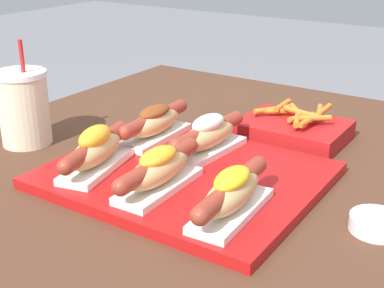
{
  "coord_description": "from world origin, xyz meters",
  "views": [
    {
      "loc": [
        0.4,
        -0.77,
        1.12
      ],
      "look_at": [
        -0.05,
        -0.08,
        0.79
      ],
      "focal_mm": 50.0,
      "sensor_mm": 36.0,
      "label": 1
    }
  ],
  "objects_px": {
    "hot_dog_2": "(232,193)",
    "fries_basket": "(294,129)",
    "hot_dog_1": "(159,169)",
    "hot_dog_3": "(155,123)",
    "serving_tray": "(185,175)",
    "sauce_bowl": "(377,223)",
    "hot_dog_0": "(96,150)",
    "hot_dog_4": "(208,135)",
    "drink_cup": "(24,108)"
  },
  "relations": [
    {
      "from": "sauce_bowl",
      "to": "drink_cup",
      "type": "bearing_deg",
      "value": -176.28
    },
    {
      "from": "hot_dog_1",
      "to": "drink_cup",
      "type": "relative_size",
      "value": 1.01
    },
    {
      "from": "sauce_bowl",
      "to": "hot_dog_2",
      "type": "bearing_deg",
      "value": -150.69
    },
    {
      "from": "hot_dog_1",
      "to": "drink_cup",
      "type": "distance_m",
      "value": 0.36
    },
    {
      "from": "hot_dog_4",
      "to": "sauce_bowl",
      "type": "xyz_separation_m",
      "value": [
        0.32,
        -0.07,
        -0.04
      ]
    },
    {
      "from": "hot_dog_3",
      "to": "drink_cup",
      "type": "height_order",
      "value": "drink_cup"
    },
    {
      "from": "hot_dog_0",
      "to": "hot_dog_3",
      "type": "xyz_separation_m",
      "value": [
        -0.0,
        0.16,
        -0.0
      ]
    },
    {
      "from": "hot_dog_0",
      "to": "hot_dog_2",
      "type": "xyz_separation_m",
      "value": [
        0.26,
        -0.01,
        -0.0
      ]
    },
    {
      "from": "hot_dog_2",
      "to": "hot_dog_4",
      "type": "xyz_separation_m",
      "value": [
        -0.14,
        0.17,
        0.0
      ]
    },
    {
      "from": "drink_cup",
      "to": "fries_basket",
      "type": "bearing_deg",
      "value": 36.06
    },
    {
      "from": "hot_dog_3",
      "to": "hot_dog_4",
      "type": "xyz_separation_m",
      "value": [
        0.12,
        -0.0,
        0.0
      ]
    },
    {
      "from": "drink_cup",
      "to": "hot_dog_4",
      "type": "bearing_deg",
      "value": 18.48
    },
    {
      "from": "hot_dog_0",
      "to": "hot_dog_1",
      "type": "bearing_deg",
      "value": -1.56
    },
    {
      "from": "hot_dog_3",
      "to": "drink_cup",
      "type": "xyz_separation_m",
      "value": [
        -0.22,
        -0.12,
        0.02
      ]
    },
    {
      "from": "hot_dog_2",
      "to": "serving_tray",
      "type": "bearing_deg",
      "value": 147.48
    },
    {
      "from": "sauce_bowl",
      "to": "fries_basket",
      "type": "xyz_separation_m",
      "value": [
        -0.24,
        0.27,
        0.01
      ]
    },
    {
      "from": "hot_dog_4",
      "to": "hot_dog_0",
      "type": "bearing_deg",
      "value": -126.48
    },
    {
      "from": "serving_tray",
      "to": "hot_dog_3",
      "type": "relative_size",
      "value": 2.09
    },
    {
      "from": "hot_dog_3",
      "to": "sauce_bowl",
      "type": "height_order",
      "value": "hot_dog_3"
    },
    {
      "from": "hot_dog_2",
      "to": "drink_cup",
      "type": "xyz_separation_m",
      "value": [
        -0.49,
        0.06,
        0.02
      ]
    },
    {
      "from": "hot_dog_0",
      "to": "sauce_bowl",
      "type": "bearing_deg",
      "value": 11.39
    },
    {
      "from": "hot_dog_2",
      "to": "drink_cup",
      "type": "distance_m",
      "value": 0.49
    },
    {
      "from": "hot_dog_1",
      "to": "fries_basket",
      "type": "height_order",
      "value": "hot_dog_1"
    },
    {
      "from": "hot_dog_1",
      "to": "hot_dog_3",
      "type": "relative_size",
      "value": 1.0
    },
    {
      "from": "hot_dog_1",
      "to": "fries_basket",
      "type": "distance_m",
      "value": 0.36
    },
    {
      "from": "hot_dog_2",
      "to": "fries_basket",
      "type": "bearing_deg",
      "value": 99.7
    },
    {
      "from": "sauce_bowl",
      "to": "drink_cup",
      "type": "relative_size",
      "value": 0.37
    },
    {
      "from": "serving_tray",
      "to": "hot_dog_0",
      "type": "relative_size",
      "value": 2.14
    },
    {
      "from": "serving_tray",
      "to": "fries_basket",
      "type": "height_order",
      "value": "fries_basket"
    },
    {
      "from": "hot_dog_3",
      "to": "hot_dog_2",
      "type": "bearing_deg",
      "value": -33.32
    },
    {
      "from": "hot_dog_0",
      "to": "hot_dog_1",
      "type": "height_order",
      "value": "hot_dog_0"
    },
    {
      "from": "hot_dog_1",
      "to": "drink_cup",
      "type": "height_order",
      "value": "drink_cup"
    },
    {
      "from": "hot_dog_3",
      "to": "sauce_bowl",
      "type": "relative_size",
      "value": 2.72
    },
    {
      "from": "hot_dog_2",
      "to": "sauce_bowl",
      "type": "relative_size",
      "value": 2.72
    },
    {
      "from": "serving_tray",
      "to": "sauce_bowl",
      "type": "xyz_separation_m",
      "value": [
        0.31,
        0.01,
        0.0
      ]
    },
    {
      "from": "serving_tray",
      "to": "hot_dog_0",
      "type": "bearing_deg",
      "value": -148.87
    },
    {
      "from": "hot_dog_1",
      "to": "drink_cup",
      "type": "xyz_separation_m",
      "value": [
        -0.35,
        0.05,
        0.02
      ]
    },
    {
      "from": "hot_dog_0",
      "to": "hot_dog_1",
      "type": "relative_size",
      "value": 0.98
    },
    {
      "from": "hot_dog_2",
      "to": "drink_cup",
      "type": "relative_size",
      "value": 1.01
    },
    {
      "from": "drink_cup",
      "to": "sauce_bowl",
      "type": "bearing_deg",
      "value": 3.72
    },
    {
      "from": "hot_dog_3",
      "to": "fries_basket",
      "type": "xyz_separation_m",
      "value": [
        0.2,
        0.19,
        -0.03
      ]
    },
    {
      "from": "hot_dog_4",
      "to": "drink_cup",
      "type": "bearing_deg",
      "value": -161.52
    },
    {
      "from": "hot_dog_0",
      "to": "sauce_bowl",
      "type": "height_order",
      "value": "hot_dog_0"
    },
    {
      "from": "hot_dog_2",
      "to": "hot_dog_4",
      "type": "distance_m",
      "value": 0.22
    },
    {
      "from": "hot_dog_4",
      "to": "sauce_bowl",
      "type": "relative_size",
      "value": 2.72
    },
    {
      "from": "serving_tray",
      "to": "fries_basket",
      "type": "bearing_deg",
      "value": 75.21
    },
    {
      "from": "hot_dog_1",
      "to": "sauce_bowl",
      "type": "relative_size",
      "value": 2.72
    },
    {
      "from": "hot_dog_3",
      "to": "serving_tray",
      "type": "bearing_deg",
      "value": -34.16
    },
    {
      "from": "drink_cup",
      "to": "fries_basket",
      "type": "xyz_separation_m",
      "value": [
        0.42,
        0.31,
        -0.05
      ]
    },
    {
      "from": "hot_dog_2",
      "to": "hot_dog_1",
      "type": "bearing_deg",
      "value": 176.98
    }
  ]
}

